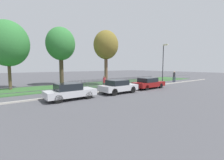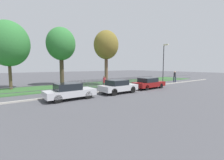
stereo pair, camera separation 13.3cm
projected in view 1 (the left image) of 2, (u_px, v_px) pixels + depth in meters
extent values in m
plane|color=#4C4C51|center=(134.00, 88.00, 18.23)|extent=(120.00, 120.00, 0.00)
cube|color=#B2ADA3|center=(133.00, 88.00, 18.30)|extent=(40.35, 0.20, 0.12)
cube|color=#33602D|center=(104.00, 84.00, 23.38)|extent=(40.35, 6.87, 0.01)
cube|color=#4C4C51|center=(118.00, 84.00, 20.63)|extent=(40.35, 0.03, 0.05)
cube|color=#4C4C51|center=(118.00, 80.00, 20.58)|extent=(40.35, 0.03, 0.05)
cube|color=#4C4C51|center=(68.00, 86.00, 16.39)|extent=(0.06, 0.03, 1.11)
cube|color=#4C4C51|center=(70.00, 86.00, 16.49)|extent=(0.06, 0.03, 1.11)
cube|color=#4C4C51|center=(71.00, 86.00, 16.60)|extent=(0.06, 0.03, 1.11)
cube|color=#4C4C51|center=(73.00, 86.00, 16.71)|extent=(0.06, 0.03, 1.11)
cube|color=#4C4C51|center=(74.00, 85.00, 16.81)|extent=(0.06, 0.03, 1.11)
cube|color=#4C4C51|center=(76.00, 85.00, 16.92)|extent=(0.06, 0.03, 1.11)
cube|color=#4C4C51|center=(77.00, 85.00, 17.02)|extent=(0.06, 0.03, 1.11)
cube|color=#4C4C51|center=(79.00, 85.00, 17.13)|extent=(0.06, 0.03, 1.11)
cube|color=#4C4C51|center=(80.00, 85.00, 17.24)|extent=(0.06, 0.03, 1.11)
cube|color=#4C4C51|center=(82.00, 85.00, 17.34)|extent=(0.06, 0.03, 1.11)
cube|color=#4C4C51|center=(83.00, 85.00, 17.45)|extent=(0.06, 0.03, 1.11)
cube|color=#4C4C51|center=(84.00, 85.00, 17.56)|extent=(0.06, 0.03, 1.11)
cube|color=#4C4C51|center=(86.00, 84.00, 17.66)|extent=(0.06, 0.03, 1.11)
cube|color=#4C4C51|center=(87.00, 84.00, 17.77)|extent=(0.06, 0.03, 1.11)
cube|color=#4C4C51|center=(89.00, 84.00, 17.87)|extent=(0.06, 0.03, 1.11)
cube|color=#4C4C51|center=(90.00, 84.00, 17.98)|extent=(0.06, 0.03, 1.11)
cube|color=#4C4C51|center=(91.00, 84.00, 18.09)|extent=(0.06, 0.03, 1.11)
cube|color=#4C4C51|center=(93.00, 84.00, 18.19)|extent=(0.06, 0.03, 1.11)
cube|color=#4C4C51|center=(94.00, 84.00, 18.30)|extent=(0.06, 0.03, 1.11)
cube|color=#4C4C51|center=(95.00, 84.00, 18.41)|extent=(0.06, 0.03, 1.11)
cube|color=#4C4C51|center=(96.00, 84.00, 18.51)|extent=(0.06, 0.03, 1.11)
cube|color=#4C4C51|center=(98.00, 84.00, 18.62)|extent=(0.06, 0.03, 1.11)
cube|color=#4C4C51|center=(99.00, 83.00, 18.72)|extent=(0.06, 0.03, 1.11)
cube|color=#4C4C51|center=(100.00, 83.00, 18.83)|extent=(0.06, 0.03, 1.11)
cube|color=#4C4C51|center=(101.00, 83.00, 18.94)|extent=(0.06, 0.03, 1.11)
cube|color=#4C4C51|center=(102.00, 83.00, 19.04)|extent=(0.06, 0.03, 1.11)
cube|color=#4C4C51|center=(104.00, 83.00, 19.15)|extent=(0.06, 0.03, 1.11)
cube|color=#4C4C51|center=(105.00, 83.00, 19.26)|extent=(0.06, 0.03, 1.11)
cube|color=#4C4C51|center=(106.00, 83.00, 19.36)|extent=(0.06, 0.03, 1.11)
cube|color=#4C4C51|center=(107.00, 83.00, 19.47)|extent=(0.06, 0.03, 1.11)
cube|color=#4C4C51|center=(108.00, 83.00, 19.57)|extent=(0.06, 0.03, 1.11)
cube|color=#4C4C51|center=(109.00, 83.00, 19.68)|extent=(0.06, 0.03, 1.11)
cube|color=#4C4C51|center=(110.00, 83.00, 19.79)|extent=(0.06, 0.03, 1.11)
cube|color=#4C4C51|center=(111.00, 82.00, 19.89)|extent=(0.06, 0.03, 1.11)
cube|color=#4C4C51|center=(113.00, 82.00, 20.00)|extent=(0.06, 0.03, 1.11)
cube|color=#4C4C51|center=(114.00, 82.00, 20.11)|extent=(0.06, 0.03, 1.11)
cube|color=#4C4C51|center=(115.00, 82.00, 20.21)|extent=(0.06, 0.03, 1.11)
cube|color=#4C4C51|center=(116.00, 82.00, 20.32)|extent=(0.06, 0.03, 1.11)
cube|color=#4C4C51|center=(117.00, 82.00, 20.42)|extent=(0.06, 0.03, 1.11)
cube|color=#4C4C51|center=(118.00, 82.00, 20.53)|extent=(0.06, 0.03, 1.11)
cube|color=#4C4C51|center=(119.00, 82.00, 20.64)|extent=(0.06, 0.03, 1.11)
cube|color=#4C4C51|center=(120.00, 82.00, 20.74)|extent=(0.06, 0.03, 1.11)
cube|color=#4C4C51|center=(121.00, 82.00, 20.85)|extent=(0.06, 0.03, 1.11)
cube|color=#4C4C51|center=(122.00, 82.00, 20.96)|extent=(0.06, 0.03, 1.11)
cube|color=#4C4C51|center=(123.00, 82.00, 21.06)|extent=(0.06, 0.03, 1.11)
cube|color=#4C4C51|center=(124.00, 81.00, 21.17)|extent=(0.06, 0.03, 1.11)
cube|color=#4C4C51|center=(125.00, 81.00, 21.27)|extent=(0.06, 0.03, 1.11)
cube|color=#4C4C51|center=(126.00, 81.00, 21.38)|extent=(0.06, 0.03, 1.11)
cube|color=#4C4C51|center=(126.00, 81.00, 21.49)|extent=(0.06, 0.03, 1.11)
cube|color=#4C4C51|center=(127.00, 81.00, 21.59)|extent=(0.06, 0.03, 1.11)
cube|color=#4C4C51|center=(128.00, 81.00, 21.70)|extent=(0.06, 0.03, 1.11)
cube|color=#4C4C51|center=(129.00, 81.00, 21.81)|extent=(0.06, 0.03, 1.11)
cube|color=#4C4C51|center=(130.00, 81.00, 21.91)|extent=(0.06, 0.03, 1.11)
cube|color=#4C4C51|center=(131.00, 81.00, 22.02)|extent=(0.06, 0.03, 1.11)
cube|color=#4C4C51|center=(132.00, 81.00, 22.12)|extent=(0.06, 0.03, 1.11)
cube|color=#4C4C51|center=(133.00, 81.00, 22.23)|extent=(0.06, 0.03, 1.11)
cube|color=#4C4C51|center=(134.00, 81.00, 22.34)|extent=(0.06, 0.03, 1.11)
cube|color=#4C4C51|center=(134.00, 81.00, 22.44)|extent=(0.06, 0.03, 1.11)
cube|color=#4C4C51|center=(135.00, 81.00, 22.55)|extent=(0.06, 0.03, 1.11)
cube|color=#4C4C51|center=(136.00, 80.00, 22.66)|extent=(0.06, 0.03, 1.11)
cube|color=#4C4C51|center=(137.00, 80.00, 22.76)|extent=(0.06, 0.03, 1.11)
cube|color=#4C4C51|center=(138.00, 80.00, 22.87)|extent=(0.06, 0.03, 1.11)
cube|color=#4C4C51|center=(139.00, 80.00, 22.97)|extent=(0.06, 0.03, 1.11)
cube|color=#4C4C51|center=(139.00, 80.00, 23.08)|extent=(0.06, 0.03, 1.11)
cube|color=#4C4C51|center=(140.00, 80.00, 23.19)|extent=(0.06, 0.03, 1.11)
cube|color=#4C4C51|center=(141.00, 80.00, 23.29)|extent=(0.06, 0.03, 1.11)
cube|color=#4C4C51|center=(142.00, 80.00, 23.40)|extent=(0.06, 0.03, 1.11)
cube|color=#4C4C51|center=(143.00, 80.00, 23.51)|extent=(0.06, 0.03, 1.11)
cube|color=#4C4C51|center=(143.00, 80.00, 23.61)|extent=(0.06, 0.03, 1.11)
cube|color=#4C4C51|center=(144.00, 80.00, 23.72)|extent=(0.06, 0.03, 1.11)
cube|color=#4C4C51|center=(145.00, 80.00, 23.82)|extent=(0.06, 0.03, 1.11)
cube|color=#4C4C51|center=(146.00, 80.00, 23.93)|extent=(0.06, 0.03, 1.11)
cube|color=#4C4C51|center=(146.00, 80.00, 24.04)|extent=(0.06, 0.03, 1.11)
cube|color=#4C4C51|center=(147.00, 80.00, 24.14)|extent=(0.06, 0.03, 1.11)
cube|color=#4C4C51|center=(148.00, 79.00, 24.25)|extent=(0.06, 0.03, 1.11)
cube|color=#4C4C51|center=(149.00, 79.00, 24.36)|extent=(0.06, 0.03, 1.11)
cube|color=#4C4C51|center=(149.00, 79.00, 24.46)|extent=(0.06, 0.03, 1.11)
cube|color=#4C4C51|center=(150.00, 79.00, 24.57)|extent=(0.06, 0.03, 1.11)
cube|color=#4C4C51|center=(151.00, 79.00, 24.67)|extent=(0.06, 0.03, 1.11)
cube|color=#4C4C51|center=(151.00, 79.00, 24.78)|extent=(0.06, 0.03, 1.11)
cube|color=#BCBCC1|center=(71.00, 93.00, 12.25)|extent=(4.05, 1.78, 0.52)
cube|color=black|center=(68.00, 87.00, 12.08)|extent=(1.95, 1.58, 0.55)
cylinder|color=black|center=(80.00, 92.00, 13.65)|extent=(0.63, 0.15, 0.63)
cylinder|color=black|center=(89.00, 95.00, 12.40)|extent=(0.63, 0.15, 0.63)
cylinder|color=black|center=(52.00, 96.00, 12.14)|extent=(0.63, 0.15, 0.63)
cylinder|color=black|center=(59.00, 99.00, 10.89)|extent=(0.63, 0.15, 0.63)
cube|color=#BCBCC1|center=(119.00, 88.00, 15.08)|extent=(3.90, 1.85, 0.55)
cube|color=black|center=(117.00, 82.00, 14.91)|extent=(1.89, 1.63, 0.51)
cylinder|color=black|center=(122.00, 88.00, 16.47)|extent=(0.68, 0.15, 0.68)
cylinder|color=black|center=(133.00, 90.00, 15.19)|extent=(0.68, 0.15, 0.68)
cylinder|color=black|center=(104.00, 90.00, 15.01)|extent=(0.68, 0.15, 0.68)
cylinder|color=black|center=(114.00, 92.00, 13.73)|extent=(0.68, 0.15, 0.68)
cube|color=maroon|center=(149.00, 84.00, 18.22)|extent=(4.40, 1.84, 0.55)
cube|color=black|center=(148.00, 80.00, 18.03)|extent=(2.13, 1.60, 0.51)
cylinder|color=black|center=(150.00, 85.00, 19.69)|extent=(0.61, 0.16, 0.61)
cylinder|color=black|center=(161.00, 86.00, 18.45)|extent=(0.61, 0.16, 0.61)
cylinder|color=black|center=(136.00, 86.00, 18.02)|extent=(0.61, 0.16, 0.61)
cylinder|color=black|center=(147.00, 88.00, 16.79)|extent=(0.61, 0.16, 0.61)
cylinder|color=black|center=(116.00, 85.00, 19.48)|extent=(0.53, 0.12, 0.53)
cylinder|color=black|center=(108.00, 86.00, 18.65)|extent=(0.53, 0.12, 0.53)
ellipsoid|color=gray|center=(112.00, 83.00, 19.04)|extent=(1.79, 0.72, 0.73)
ellipsoid|color=gray|center=(115.00, 81.00, 19.28)|extent=(0.44, 0.84, 0.34)
cylinder|color=brown|center=(10.00, 73.00, 17.31)|extent=(0.33, 0.33, 3.86)
ellipsoid|color=#337A38|center=(8.00, 43.00, 17.00)|extent=(4.52, 4.52, 5.19)
cylinder|color=#473828|center=(61.00, 69.00, 21.26)|extent=(0.56, 0.56, 4.58)
ellipsoid|color=#337A38|center=(61.00, 44.00, 20.93)|extent=(3.98, 3.98, 4.58)
cylinder|color=brown|center=(106.00, 69.00, 21.22)|extent=(0.46, 0.46, 4.58)
ellipsoid|color=olive|center=(106.00, 45.00, 20.91)|extent=(3.47, 3.47, 3.99)
cylinder|color=slate|center=(105.00, 86.00, 17.47)|extent=(0.14, 0.14, 0.77)
cylinder|color=slate|center=(104.00, 86.00, 17.56)|extent=(0.14, 0.14, 0.77)
cylinder|color=#B73338|center=(104.00, 80.00, 17.45)|extent=(0.44, 0.44, 0.61)
sphere|color=brown|center=(104.00, 77.00, 17.42)|extent=(0.21, 0.21, 0.21)
cylinder|color=#2D3351|center=(173.00, 79.00, 25.61)|extent=(0.17, 0.17, 0.91)
cylinder|color=#2D3351|center=(175.00, 79.00, 25.47)|extent=(0.17, 0.17, 0.91)
cylinder|color=#333338|center=(174.00, 75.00, 25.47)|extent=(0.49, 0.49, 0.72)
sphere|color=tan|center=(174.00, 72.00, 25.42)|extent=(0.25, 0.25, 0.25)
cylinder|color=black|center=(163.00, 65.00, 22.32)|extent=(0.11, 0.11, 5.72)
cube|color=beige|center=(166.00, 45.00, 21.76)|extent=(0.20, 0.76, 0.18)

